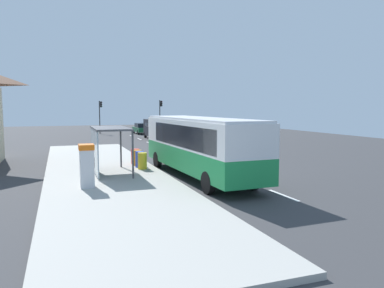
{
  "coord_description": "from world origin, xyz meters",
  "views": [
    {
      "loc": [
        -8.71,
        -19.31,
        3.77
      ],
      "look_at": [
        -1.0,
        2.09,
        1.5
      ],
      "focal_mm": 34.69,
      "sensor_mm": 36.0,
      "label": 1
    }
  ],
  "objects": [
    {
      "name": "bus",
      "position": [
        -1.71,
        -0.89,
        1.84
      ],
      "size": [
        2.93,
        11.1,
        3.21
      ],
      "color": "#1E8C47",
      "rests_on": "ground"
    },
    {
      "name": "recycling_bin_red",
      "position": [
        -4.2,
        3.83,
        0.66
      ],
      "size": [
        0.52,
        0.52,
        0.95
      ],
      "primitive_type": "cylinder",
      "color": "red",
      "rests_on": "sidewalk_platform"
    },
    {
      "name": "lane_stripe_seg_6",
      "position": [
        0.25,
        24.0,
        0.01
      ],
      "size": [
        0.16,
        2.2,
        0.01
      ],
      "primitive_type": "cube",
      "color": "silver",
      "rests_on": "ground"
    },
    {
      "name": "sedan_near",
      "position": [
        2.3,
        32.23,
        0.79
      ],
      "size": [
        1.9,
        4.43,
        1.52
      ],
      "color": "#195933",
      "rests_on": "ground"
    },
    {
      "name": "white_van",
      "position": [
        2.2,
        23.5,
        1.34
      ],
      "size": [
        2.06,
        5.21,
        2.3
      ],
      "color": "black",
      "rests_on": "ground"
    },
    {
      "name": "sidewalk_platform",
      "position": [
        -6.4,
        2.0,
        0.09
      ],
      "size": [
        6.2,
        30.0,
        0.18
      ],
      "primitive_type": "cube",
      "color": "#ADAAA3",
      "rests_on": "ground"
    },
    {
      "name": "lane_stripe_seg_0",
      "position": [
        0.25,
        -6.0,
        0.01
      ],
      "size": [
        0.16,
        2.2,
        0.01
      ],
      "primitive_type": "cube",
      "color": "silver",
      "rests_on": "ground"
    },
    {
      "name": "traffic_light_near_side",
      "position": [
        5.5,
        33.86,
        3.19
      ],
      "size": [
        0.49,
        0.28,
        4.78
      ],
      "color": "#2D2D2D",
      "rests_on": "ground"
    },
    {
      "name": "lane_stripe_seg_3",
      "position": [
        0.25,
        9.0,
        0.01
      ],
      "size": [
        0.16,
        2.2,
        0.01
      ],
      "primitive_type": "cube",
      "color": "silver",
      "rests_on": "ground"
    },
    {
      "name": "recycling_bin_yellow",
      "position": [
        -4.2,
        1.73,
        0.66
      ],
      "size": [
        0.52,
        0.52,
        0.95
      ],
      "primitive_type": "cylinder",
      "color": "yellow",
      "rests_on": "sidewalk_platform"
    },
    {
      "name": "lane_stripe_seg_2",
      "position": [
        0.25,
        4.0,
        0.01
      ],
      "size": [
        0.16,
        2.2,
        0.01
      ],
      "primitive_type": "cube",
      "color": "silver",
      "rests_on": "ground"
    },
    {
      "name": "ground_plane",
      "position": [
        0.0,
        14.0,
        -0.02
      ],
      "size": [
        56.0,
        92.0,
        0.04
      ],
      "primitive_type": "cube",
      "color": "#38383A"
    },
    {
      "name": "ticket_machine",
      "position": [
        -7.58,
        -2.3,
        1.17
      ],
      "size": [
        0.66,
        0.76,
        1.94
      ],
      "color": "silver",
      "rests_on": "sidewalk_platform"
    },
    {
      "name": "recycling_bin_blue",
      "position": [
        -4.2,
        2.43,
        0.66
      ],
      "size": [
        0.52,
        0.52,
        0.95
      ],
      "primitive_type": "cylinder",
      "color": "blue",
      "rests_on": "sidewalk_platform"
    },
    {
      "name": "lane_stripe_seg_5",
      "position": [
        0.25,
        19.0,
        0.01
      ],
      "size": [
        0.16,
        2.2,
        0.01
      ],
      "primitive_type": "cube",
      "color": "silver",
      "rests_on": "ground"
    },
    {
      "name": "traffic_light_far_side",
      "position": [
        -3.1,
        34.66,
        3.11
      ],
      "size": [
        0.49,
        0.28,
        4.64
      ],
      "color": "#2D2D2D",
      "rests_on": "ground"
    },
    {
      "name": "lane_stripe_seg_1",
      "position": [
        0.25,
        -1.0,
        0.01
      ],
      "size": [
        0.16,
        2.2,
        0.01
      ],
      "primitive_type": "cube",
      "color": "silver",
      "rests_on": "ground"
    },
    {
      "name": "lane_stripe_seg_7",
      "position": [
        0.25,
        29.0,
        0.01
      ],
      "size": [
        0.16,
        2.2,
        0.01
      ],
      "primitive_type": "cube",
      "color": "silver",
      "rests_on": "ground"
    },
    {
      "name": "lane_stripe_seg_4",
      "position": [
        0.25,
        14.0,
        0.01
      ],
      "size": [
        0.16,
        2.2,
        0.01
      ],
      "primitive_type": "cube",
      "color": "silver",
      "rests_on": "ground"
    },
    {
      "name": "bus_shelter",
      "position": [
        -6.41,
        0.97,
        2.1
      ],
      "size": [
        1.8,
        4.0,
        2.5
      ],
      "color": "#4C4C51",
      "rests_on": "sidewalk_platform"
    },
    {
      "name": "recycling_bin_orange",
      "position": [
        -4.2,
        3.13,
        0.66
      ],
      "size": [
        0.52,
        0.52,
        0.95
      ],
      "primitive_type": "cylinder",
      "color": "orange",
      "rests_on": "sidewalk_platform"
    }
  ]
}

